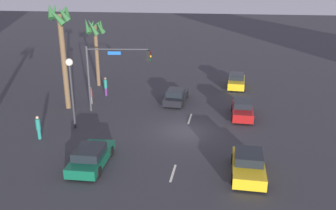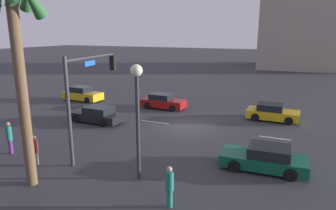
{
  "view_description": "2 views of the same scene",
  "coord_description": "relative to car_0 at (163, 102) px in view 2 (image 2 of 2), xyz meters",
  "views": [
    {
      "loc": [
        -24.63,
        -2.86,
        10.81
      ],
      "look_at": [
        0.76,
        1.55,
        1.78
      ],
      "focal_mm": 37.3,
      "sensor_mm": 36.0,
      "label": 1
    },
    {
      "loc": [
        -7.68,
        20.51,
        6.95
      ],
      "look_at": [
        0.68,
        1.78,
        1.99
      ],
      "focal_mm": 32.38,
      "sensor_mm": 36.0,
      "label": 2
    }
  ],
  "objects": [
    {
      "name": "pedestrian_0",
      "position": [
        0.95,
        14.01,
        0.24
      ],
      "size": [
        0.45,
        0.45,
        1.65
      ],
      "color": "#B2A58C",
      "rests_on": "ground_plane"
    },
    {
      "name": "ground_plane",
      "position": [
        -3.94,
        4.34,
        -0.63
      ],
      "size": [
        220.0,
        220.0,
        0.0
      ],
      "primitive_type": "plane",
      "color": "#333338"
    },
    {
      "name": "building_0",
      "position": [
        -10.87,
        -41.66,
        9.76
      ],
      "size": [
        16.78,
        16.53,
        20.79
      ],
      "primitive_type": "cube",
      "rotation": [
        0.0,
        0.0,
        0.07
      ],
      "color": "#9E9384",
      "rests_on": "ground_plane"
    },
    {
      "name": "traffic_signal",
      "position": [
        -0.62,
        11.34,
        3.35
      ],
      "size": [
        1.0,
        5.55,
        5.79
      ],
      "color": "#38383D",
      "rests_on": "ground_plane"
    },
    {
      "name": "pedestrian_1",
      "position": [
        3.56,
        13.43,
        0.41
      ],
      "size": [
        0.35,
        0.35,
        1.92
      ],
      "color": "#59266B",
      "rests_on": "ground_plane"
    },
    {
      "name": "pedestrian_2",
      "position": [
        -7.18,
        14.76,
        0.31
      ],
      "size": [
        0.47,
        0.47,
        1.78
      ],
      "color": "#1E7266",
      "rests_on": "ground_plane"
    },
    {
      "name": "streetlamp",
      "position": [
        -4.8,
        13.05,
        3.31
      ],
      "size": [
        0.56,
        0.56,
        5.55
      ],
      "color": "#2D2D33",
      "rests_on": "ground_plane"
    },
    {
      "name": "car_2",
      "position": [
        -9.7,
        -0.08,
        -0.01
      ],
      "size": [
        4.03,
        1.97,
        1.34
      ],
      "color": "gold",
      "rests_on": "ground_plane"
    },
    {
      "name": "car_3",
      "position": [
        2.86,
        6.16,
        -0.04
      ],
      "size": [
        4.42,
        1.98,
        1.27
      ],
      "color": "black",
      "rests_on": "ground_plane"
    },
    {
      "name": "lane_stripe_2",
      "position": [
        -10.35,
        4.34,
        -0.63
      ],
      "size": [
        2.05,
        0.14,
        0.01
      ],
      "primitive_type": "cube",
      "color": "silver",
      "rests_on": "ground_plane"
    },
    {
      "name": "car_4",
      "position": [
        -10.26,
        9.54,
        -0.04
      ],
      "size": [
        4.37,
        2.12,
        1.29
      ],
      "color": "#0F5138",
      "rests_on": "ground_plane"
    },
    {
      "name": "palm_tree_1",
      "position": [
        -0.56,
        15.62,
        6.08
      ],
      "size": [
        2.32,
        2.25,
        9.38
      ],
      "color": "brown",
      "rests_on": "ground_plane"
    },
    {
      "name": "lane_stripe_3",
      "position": [
        -1.33,
        4.34,
        -0.63
      ],
      "size": [
        2.36,
        0.14,
        0.01
      ],
      "primitive_type": "cube",
      "color": "silver",
      "rests_on": "ground_plane"
    },
    {
      "name": "car_1",
      "position": [
        9.04,
        0.39,
        0.04
      ],
      "size": [
        4.19,
        1.97,
        1.46
      ],
      "color": "gold",
      "rests_on": "ground_plane"
    },
    {
      "name": "car_0",
      "position": [
        0.0,
        0.0,
        0.0
      ],
      "size": [
        4.05,
        1.81,
        1.37
      ],
      "color": "maroon",
      "rests_on": "ground_plane"
    }
  ]
}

